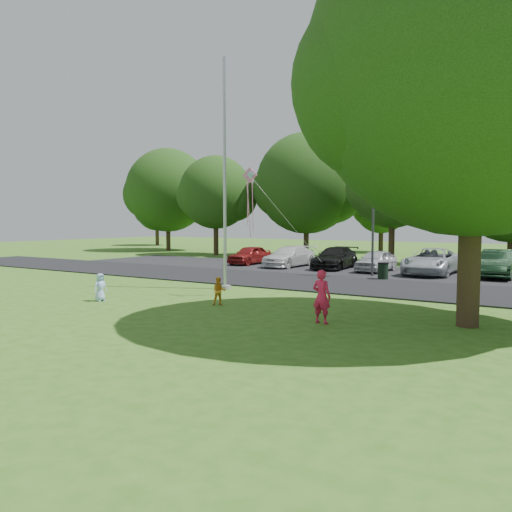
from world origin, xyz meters
The scene contains 14 objects.
ground centered at (0.00, 0.00, 0.00)m, with size 120.00×120.00×0.00m, color #34661A.
park_road centered at (0.00, 9.00, 0.03)m, with size 60.00×6.00×0.06m, color black.
parking_strip centered at (0.00, 15.50, 0.03)m, with size 42.00×7.00×0.06m, color black.
flagpole centered at (-3.50, 5.00, 4.17)m, with size 0.50×0.50×10.00m.
street_lamp centered at (0.68, 13.00, 3.78)m, with size 1.77×0.23×6.29m.
trash_can centered at (1.35, 11.96, 0.45)m, with size 0.56×0.56×0.89m.
big_tree centered at (6.83, 2.21, 7.01)m, with size 9.94×9.43×11.97m.
tree_row centered at (1.59, 24.23, 5.71)m, with size 64.35×11.94×10.88m.
horizon_trees centered at (4.06, 33.88, 4.30)m, with size 77.46×7.20×7.02m.
parked_cars centered at (0.53, 15.63, 0.74)m, with size 19.77×5.20×1.44m.
woman centered at (3.23, 0.45, 0.79)m, with size 0.58×0.38×1.58m, color #EB1F4A.
child_yellow centered at (-1.18, 1.41, 0.50)m, with size 0.49×0.38×1.00m, color #FFA528.
child_blue centered at (-5.48, -0.23, 0.52)m, with size 0.51×0.33×1.05m, color #A6C6FF.
kite centered at (-1.23, 3.58, 4.29)m, with size 4.88×3.47×3.29m.
Camera 1 is at (9.29, -12.77, 2.99)m, focal length 35.00 mm.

